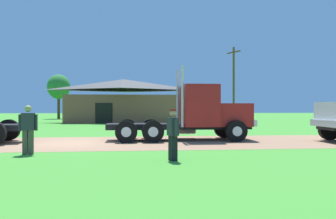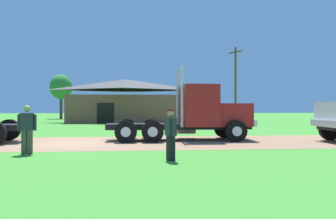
% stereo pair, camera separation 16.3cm
% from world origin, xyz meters
% --- Properties ---
extents(ground_plane, '(200.00, 200.00, 0.00)m').
position_xyz_m(ground_plane, '(0.00, 0.00, 0.00)').
color(ground_plane, '#418E2E').
extents(dirt_track, '(120.00, 6.35, 0.01)m').
position_xyz_m(dirt_track, '(0.00, 0.00, 0.00)').
color(dirt_track, '#966F52').
rests_on(dirt_track, ground_plane).
extents(truck_foreground_white, '(7.34, 2.67, 3.69)m').
position_xyz_m(truck_foreground_white, '(6.32, 0.94, 1.31)').
color(truck_foreground_white, black).
rests_on(truck_foreground_white, ground_plane).
extents(visitor_standing_near, '(0.63, 0.31, 1.72)m').
position_xyz_m(visitor_standing_near, '(-0.69, -3.74, 0.93)').
color(visitor_standing_near, '#2D2D33').
rests_on(visitor_standing_near, ground_plane).
extents(visitor_walking_mid, '(0.35, 0.56, 1.59)m').
position_xyz_m(visitor_walking_mid, '(4.19, -5.55, 0.85)').
color(visitor_walking_mid, '#2D2D33').
rests_on(visitor_walking_mid, ground_plane).
extents(shed_building, '(13.24, 7.11, 5.02)m').
position_xyz_m(shed_building, '(1.70, 22.88, 2.43)').
color(shed_building, brown).
rests_on(shed_building, ground_plane).
extents(utility_pole_near, '(1.09, 2.04, 8.94)m').
position_xyz_m(utility_pole_near, '(14.76, 22.48, 4.73)').
color(utility_pole_near, brown).
rests_on(utility_pole_near, ground_plane).
extents(tree_mid, '(3.51, 3.51, 6.96)m').
position_xyz_m(tree_mid, '(-8.91, 37.38, 4.98)').
color(tree_mid, '#513823').
rests_on(tree_mid, ground_plane).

